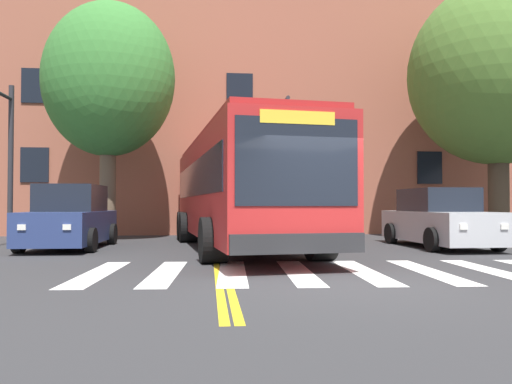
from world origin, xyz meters
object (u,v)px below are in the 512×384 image
car_silver_far_lane (439,220)px  street_tree_curbside_large (497,73)px  car_red_behind_bus (238,213)px  traffic_light_overhead (280,145)px  car_navy_near_lane (71,220)px  city_bus (238,188)px  street_tree_curbside_small (108,81)px

car_silver_far_lane → street_tree_curbside_large: street_tree_curbside_large is taller
car_silver_far_lane → car_red_behind_bus: bearing=119.3°
car_silver_far_lane → car_red_behind_bus: car_red_behind_bus is taller
car_silver_far_lane → street_tree_curbside_large: bearing=36.6°
traffic_light_overhead → car_navy_near_lane: bearing=-176.9°
city_bus → car_red_behind_bus: (0.54, 9.44, -0.89)m
car_red_behind_bus → traffic_light_overhead: bearing=-84.7°
car_silver_far_lane → car_red_behind_bus: (-5.43, 9.68, 0.05)m
car_silver_far_lane → street_tree_curbside_large: size_ratio=0.51×
street_tree_curbside_large → car_silver_far_lane: bearing=-143.4°
car_navy_near_lane → street_tree_curbside_large: 15.27m
city_bus → car_silver_far_lane: size_ratio=2.48×
car_silver_far_lane → traffic_light_overhead: size_ratio=1.02×
city_bus → street_tree_curbside_large: (9.42, 2.33, 4.21)m
traffic_light_overhead → city_bus: bearing=-151.6°
traffic_light_overhead → street_tree_curbside_small: (-5.72, 2.62, 2.53)m
traffic_light_overhead → street_tree_curbside_small: street_tree_curbside_small is taller
car_navy_near_lane → car_silver_far_lane: size_ratio=0.93×
traffic_light_overhead → street_tree_curbside_small: size_ratio=0.55×
traffic_light_overhead → street_tree_curbside_small: bearing=155.4°
car_navy_near_lane → street_tree_curbside_small: 5.65m
car_navy_near_lane → traffic_light_overhead: size_ratio=0.95×
car_red_behind_bus → city_bus: bearing=-93.3°
car_red_behind_bus → street_tree_curbside_large: bearing=-38.7°
traffic_light_overhead → street_tree_curbside_large: size_ratio=0.50×
car_navy_near_lane → street_tree_curbside_large: bearing=7.7°
car_red_behind_bus → traffic_light_overhead: size_ratio=1.03×
car_navy_near_lane → traffic_light_overhead: bearing=3.1°
city_bus → street_tree_curbside_small: (-4.37, 3.35, 3.88)m
car_silver_far_lane → street_tree_curbside_small: size_ratio=0.56×
city_bus → car_silver_far_lane: city_bus is taller
car_red_behind_bus → street_tree_curbside_small: (-4.91, -6.09, 4.77)m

